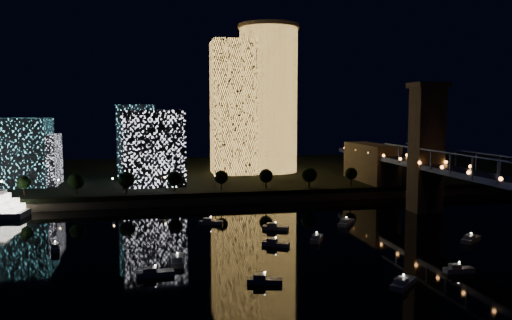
{
  "coord_description": "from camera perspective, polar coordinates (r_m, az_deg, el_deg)",
  "views": [
    {
      "loc": [
        -38.25,
        -125.29,
        39.66
      ],
      "look_at": [
        -1.33,
        55.0,
        21.05
      ],
      "focal_mm": 35.0,
      "sensor_mm": 36.0,
      "label": 1
    }
  ],
  "objects": [
    {
      "name": "ground",
      "position": [
        136.87,
        5.27,
        -11.1
      ],
      "size": [
        520.0,
        520.0,
        0.0
      ],
      "primitive_type": "plane",
      "color": "black",
      "rests_on": "ground"
    },
    {
      "name": "far_bank",
      "position": [
        290.23,
        -3.91,
        -1.6
      ],
      "size": [
        420.0,
        160.0,
        5.0
      ],
      "primitive_type": "cube",
      "color": "black",
      "rests_on": "ground"
    },
    {
      "name": "seawall",
      "position": [
        214.21,
        -1.1,
        -4.49
      ],
      "size": [
        420.0,
        6.0,
        3.0
      ],
      "primitive_type": "cube",
      "color": "#6B5E4C",
      "rests_on": "ground"
    },
    {
      "name": "tower_cylindrical",
      "position": [
        279.36,
        1.43,
        6.99
      ],
      "size": [
        34.0,
        34.0,
        80.97
      ],
      "color": "#FFB951",
      "rests_on": "far_bank"
    },
    {
      "name": "tower_rectangular",
      "position": [
        271.37,
        -2.66,
        5.99
      ],
      "size": [
        22.44,
        22.44,
        71.41
      ],
      "primitive_type": "cube",
      "color": "#FFB951",
      "rests_on": "far_bank"
    },
    {
      "name": "midrise_blocks",
      "position": [
        246.96,
        -17.55,
        1.21
      ],
      "size": [
        83.38,
        48.53,
        37.12
      ],
      "color": "white",
      "rests_on": "far_bank"
    },
    {
      "name": "truss_bridge",
      "position": [
        166.89,
        26.85,
        -2.92
      ],
      "size": [
        13.0,
        266.0,
        50.0
      ],
      "color": "navy",
      "rests_on": "ground"
    },
    {
      "name": "motorboats",
      "position": [
        144.18,
        3.86,
        -9.87
      ],
      "size": [
        127.69,
        76.01,
        2.78
      ],
      "color": "silver",
      "rests_on": "ground"
    },
    {
      "name": "esplanade_trees",
      "position": [
        215.62,
        -8.21,
        -2.07
      ],
      "size": [
        165.36,
        6.89,
        8.94
      ],
      "color": "black",
      "rests_on": "far_bank"
    },
    {
      "name": "street_lamps",
      "position": [
        221.46,
        -10.37,
        -2.27
      ],
      "size": [
        132.7,
        0.7,
        5.65
      ],
      "color": "black",
      "rests_on": "far_bank"
    }
  ]
}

